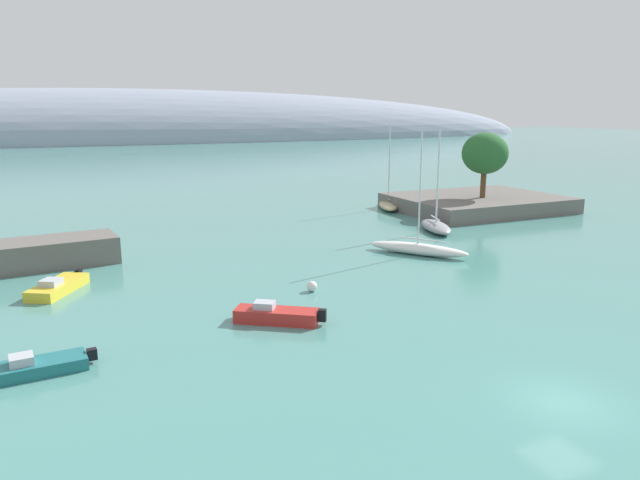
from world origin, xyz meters
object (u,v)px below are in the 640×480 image
motorboat_teal_alongside_breakwater (37,366)px  motorboat_yellow_foreground (58,287)px  tree_clump_shore (485,154)px  sailboat_grey_near_shore (436,226)px  mooring_buoy_white (312,286)px  sailboat_white_end_of_line (418,248)px  motorboat_red_outer (277,315)px  sailboat_sand_mid_mooring (388,204)px

motorboat_teal_alongside_breakwater → motorboat_yellow_foreground: bearing=-99.6°
motorboat_teal_alongside_breakwater → tree_clump_shore: bearing=-155.3°
sailboat_grey_near_shore → mooring_buoy_white: size_ratio=14.20×
sailboat_white_end_of_line → motorboat_red_outer: (-15.97, -9.91, -0.10)m
sailboat_grey_near_shore → mooring_buoy_white: 22.68m
motorboat_red_outer → sailboat_white_end_of_line: bearing=-113.2°
sailboat_white_end_of_line → mooring_buoy_white: 13.12m
tree_clump_shore → mooring_buoy_white: (-30.12, -19.61, -6.32)m
motorboat_yellow_foreground → motorboat_red_outer: size_ratio=1.09×
motorboat_teal_alongside_breakwater → motorboat_red_outer: motorboat_red_outer is taller
sailboat_grey_near_shore → motorboat_yellow_foreground: size_ratio=1.92×
motorboat_yellow_foreground → sailboat_grey_near_shore: bearing=131.5°
sailboat_sand_mid_mooring → sailboat_white_end_of_line: size_ratio=1.01×
motorboat_teal_alongside_breakwater → motorboat_red_outer: 12.07m
sailboat_grey_near_shore → sailboat_white_end_of_line: 9.94m
tree_clump_shore → motorboat_teal_alongside_breakwater: 53.17m
tree_clump_shore → sailboat_grey_near_shore: 14.61m
sailboat_grey_near_shore → sailboat_white_end_of_line: sailboat_white_end_of_line is taller
sailboat_sand_mid_mooring → mooring_buoy_white: bearing=-13.6°
sailboat_white_end_of_line → tree_clump_shore: bearing=-88.0°
sailboat_sand_mid_mooring → sailboat_grey_near_shore: bearing=13.9°
sailboat_sand_mid_mooring → sailboat_white_end_of_line: bearing=0.7°
tree_clump_shore → sailboat_sand_mid_mooring: (-8.45, 6.59, -6.12)m
sailboat_sand_mid_mooring → motorboat_teal_alongside_breakwater: 49.59m
tree_clump_shore → motorboat_red_outer: bearing=-145.0°
motorboat_teal_alongside_breakwater → mooring_buoy_white: size_ratio=6.74×
sailboat_grey_near_shore → motorboat_red_outer: 28.54m
motorboat_red_outer → mooring_buoy_white: bearing=-98.1°
sailboat_sand_mid_mooring → motorboat_red_outer: bearing=-14.1°
motorboat_teal_alongside_breakwater → mooring_buoy_white: 17.13m
motorboat_teal_alongside_breakwater → sailboat_grey_near_shore: bearing=-156.1°
tree_clump_shore → sailboat_grey_near_shore: sailboat_grey_near_shore is taller
motorboat_teal_alongside_breakwater → motorboat_red_outer: size_ratio=0.99×
sailboat_sand_mid_mooring → motorboat_yellow_foreground: bearing=-36.0°
motorboat_yellow_foreground → motorboat_teal_alongside_breakwater: bearing=26.2°
sailboat_grey_near_shore → sailboat_sand_mid_mooring: (2.88, 13.50, -0.00)m
sailboat_sand_mid_mooring → motorboat_yellow_foreground: (-36.54, -19.45, -0.17)m
sailboat_white_end_of_line → sailboat_grey_near_shore: bearing=-79.6°
mooring_buoy_white → sailboat_sand_mid_mooring: bearing=50.4°
motorboat_red_outer → motorboat_yellow_foreground: bearing=-10.9°
tree_clump_shore → motorboat_yellow_foreground: size_ratio=1.45×
sailboat_grey_near_shore → motorboat_red_outer: sailboat_grey_near_shore is taller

